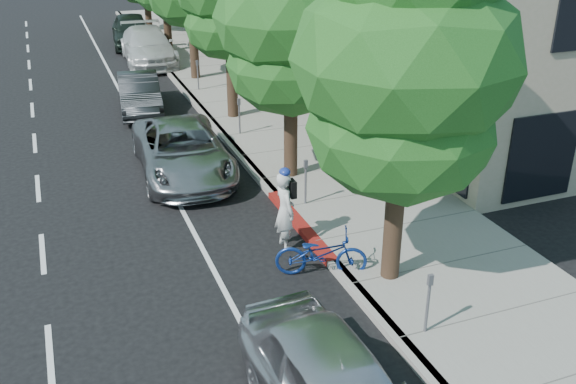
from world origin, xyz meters
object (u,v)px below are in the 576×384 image
street_tree_0 (406,64)px  cyclist (285,210)px  dark_sedan (139,93)px  street_tree_1 (291,21)px  white_pickup (148,46)px  bicycle (321,253)px  silver_suv (182,151)px  pedestrian (321,119)px  dark_suv_far (132,30)px

street_tree_0 → cyclist: size_ratio=3.99×
cyclist → dark_sedan: bearing=4.3°
street_tree_1 → cyclist: street_tree_1 is taller
cyclist → white_pickup: size_ratio=0.33×
street_tree_1 → dark_sedan: 9.69m
bicycle → silver_suv: (-1.61, 6.71, 0.23)m
white_pickup → pedestrian: (3.40, -13.84, 0.07)m
silver_suv → pedestrian: bearing=12.3°
street_tree_0 → silver_suv: street_tree_0 is taller
silver_suv → dark_sedan: bearing=94.3°
bicycle → street_tree_0: bearing=-99.6°
bicycle → silver_suv: silver_suv is taller
street_tree_0 → white_pickup: bearing=93.6°
bicycle → dark_sedan: size_ratio=0.47×
pedestrian → white_pickup: bearing=-100.6°
street_tree_0 → dark_sedan: 15.19m
white_pickup → bicycle: bearing=-87.2°
street_tree_0 → bicycle: bearing=148.8°
cyclist → dark_suv_far: bearing=-2.9°
bicycle → dark_sedan: 13.63m
dark_sedan → pedestrian: pedestrian is taller
street_tree_1 → bicycle: street_tree_1 is taller
dark_sedan → cyclist: bearing=-77.6°
bicycle → white_pickup: (-0.10, 21.38, 0.32)m
cyclist → silver_suv: bearing=11.2°
white_pickup → street_tree_1: bearing=-82.5°
white_pickup → dark_suv_far: dark_suv_far is taller
dark_suv_far → silver_suv: bearing=-88.7°
cyclist → pedestrian: cyclist is taller
street_tree_1 → dark_suv_far: size_ratio=1.44×
cyclist → dark_sedan: (-1.50, 12.04, -0.25)m
cyclist → dark_sedan: cyclist is taller
street_tree_1 → dark_suv_far: (-1.55, 20.53, -3.77)m
silver_suv → white_pickup: bearing=86.8°
dark_suv_far → pedestrian: (3.55, -18.20, 0.04)m
silver_suv → street_tree_1: bearing=-24.6°
street_tree_1 → dark_suv_far: street_tree_1 is taller
street_tree_0 → cyclist: 4.74m
dark_sedan → dark_suv_far: (1.55, 12.24, 0.17)m
cyclist → pedestrian: (3.60, 6.07, -0.04)m
pedestrian → cyclist: bearing=34.9°
street_tree_1 → cyclist: 5.49m
cyclist → silver_suv: 5.41m
street_tree_0 → white_pickup: street_tree_0 is taller
cyclist → bicycle: (0.30, -1.47, -0.43)m
silver_suv → dark_suv_far: bearing=88.6°
street_tree_1 → white_pickup: (-1.40, 16.17, -3.80)m
white_pickup → dark_suv_far: 4.37m
street_tree_0 → street_tree_1: (0.00, 6.00, -0.16)m
white_pickup → silver_suv: bearing=-93.4°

